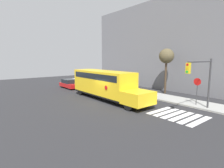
# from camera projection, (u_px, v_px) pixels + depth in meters

# --- Properties ---
(ground_plane) EXTENTS (60.00, 60.00, 0.00)m
(ground_plane) POSITION_uv_depth(u_px,v_px,m) (105.00, 102.00, 18.34)
(ground_plane) COLOR #28282B
(sidewalk_strip) EXTENTS (44.00, 3.00, 0.15)m
(sidewalk_strip) POSITION_uv_depth(u_px,v_px,m) (146.00, 94.00, 22.35)
(sidewalk_strip) COLOR #9E9E99
(sidewalk_strip) RESTS_ON ground
(building_backdrop) EXTENTS (32.00, 4.00, 13.15)m
(building_backdrop) POSITION_uv_depth(u_px,v_px,m) (177.00, 45.00, 25.44)
(building_backdrop) COLOR slate
(building_backdrop) RESTS_ON ground
(crosswalk_stripes) EXTENTS (4.00, 3.20, 0.01)m
(crosswalk_stripes) POSITION_uv_depth(u_px,v_px,m) (178.00, 115.00, 14.06)
(crosswalk_stripes) COLOR white
(crosswalk_stripes) RESTS_ON ground
(school_bus) EXTENTS (11.11, 2.57, 3.17)m
(school_bus) POSITION_uv_depth(u_px,v_px,m) (105.00, 83.00, 19.62)
(school_bus) COLOR yellow
(school_bus) RESTS_ON ground
(parked_car) EXTENTS (4.14, 1.74, 1.39)m
(parked_car) POSITION_uv_depth(u_px,v_px,m) (70.00, 84.00, 27.07)
(parked_car) COLOR red
(parked_car) RESTS_ON ground
(stop_sign) EXTENTS (0.69, 0.10, 2.72)m
(stop_sign) POSITION_uv_depth(u_px,v_px,m) (197.00, 88.00, 16.56)
(stop_sign) COLOR #38383A
(stop_sign) RESTS_ON ground
(traffic_light) EXTENTS (0.28, 4.10, 4.53)m
(traffic_light) POSITION_uv_depth(u_px,v_px,m) (202.00, 76.00, 14.43)
(traffic_light) COLOR #38383A
(traffic_light) RESTS_ON ground
(tree_near_sidewalk) EXTENTS (1.90, 1.90, 5.84)m
(tree_near_sidewalk) POSITION_uv_depth(u_px,v_px,m) (166.00, 57.00, 22.41)
(tree_near_sidewalk) COLOR #423323
(tree_near_sidewalk) RESTS_ON ground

